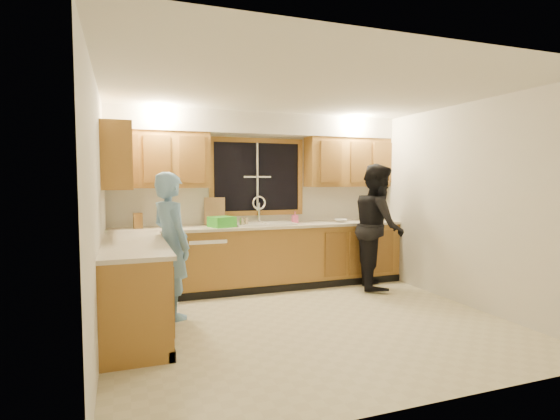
# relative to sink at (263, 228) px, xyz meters

# --- Properties ---
(floor) EXTENTS (4.20, 4.20, 0.00)m
(floor) POSITION_rel_sink_xyz_m (0.00, -1.60, -0.86)
(floor) COLOR beige
(floor) RESTS_ON ground
(ceiling) EXTENTS (4.20, 4.20, 0.00)m
(ceiling) POSITION_rel_sink_xyz_m (0.00, -1.60, 1.64)
(ceiling) COLOR white
(wall_back) EXTENTS (4.20, 0.00, 4.20)m
(wall_back) POSITION_rel_sink_xyz_m (0.00, 0.30, 0.39)
(wall_back) COLOR silver
(wall_back) RESTS_ON ground
(wall_left) EXTENTS (0.00, 3.80, 3.80)m
(wall_left) POSITION_rel_sink_xyz_m (-2.10, -1.60, 0.39)
(wall_left) COLOR silver
(wall_left) RESTS_ON ground
(wall_right) EXTENTS (0.00, 3.80, 3.80)m
(wall_right) POSITION_rel_sink_xyz_m (2.10, -1.60, 0.39)
(wall_right) COLOR silver
(wall_right) RESTS_ON ground
(base_cabinets_back) EXTENTS (4.20, 0.60, 0.88)m
(base_cabinets_back) POSITION_rel_sink_xyz_m (0.00, -0.00, -0.42)
(base_cabinets_back) COLOR #A77430
(base_cabinets_back) RESTS_ON ground
(base_cabinets_left) EXTENTS (0.60, 1.90, 0.88)m
(base_cabinets_left) POSITION_rel_sink_xyz_m (-1.80, -1.25, -0.42)
(base_cabinets_left) COLOR #A77430
(base_cabinets_left) RESTS_ON ground
(countertop_back) EXTENTS (4.20, 0.63, 0.04)m
(countertop_back) POSITION_rel_sink_xyz_m (0.00, -0.02, 0.04)
(countertop_back) COLOR beige
(countertop_back) RESTS_ON base_cabinets_back
(countertop_left) EXTENTS (0.63, 1.90, 0.04)m
(countertop_left) POSITION_rel_sink_xyz_m (-1.79, -1.25, 0.04)
(countertop_left) COLOR beige
(countertop_left) RESTS_ON base_cabinets_left
(upper_cabinets_left) EXTENTS (1.35, 0.33, 0.75)m
(upper_cabinets_left) POSITION_rel_sink_xyz_m (-1.43, 0.13, 0.96)
(upper_cabinets_left) COLOR #A77430
(upper_cabinets_left) RESTS_ON wall_back
(upper_cabinets_right) EXTENTS (1.35, 0.33, 0.75)m
(upper_cabinets_right) POSITION_rel_sink_xyz_m (1.43, 0.13, 0.96)
(upper_cabinets_right) COLOR #A77430
(upper_cabinets_right) RESTS_ON wall_back
(upper_cabinets_return) EXTENTS (0.33, 0.90, 0.75)m
(upper_cabinets_return) POSITION_rel_sink_xyz_m (-1.94, -0.48, 0.96)
(upper_cabinets_return) COLOR #A77430
(upper_cabinets_return) RESTS_ON wall_left
(soffit) EXTENTS (4.20, 0.35, 0.30)m
(soffit) POSITION_rel_sink_xyz_m (0.00, 0.12, 1.49)
(soffit) COLOR silver
(soffit) RESTS_ON wall_back
(window_frame) EXTENTS (1.44, 0.03, 1.14)m
(window_frame) POSITION_rel_sink_xyz_m (0.00, 0.29, 0.74)
(window_frame) COLOR black
(window_frame) RESTS_ON wall_back
(sink) EXTENTS (0.86, 0.52, 0.57)m
(sink) POSITION_rel_sink_xyz_m (0.00, 0.00, 0.00)
(sink) COLOR white
(sink) RESTS_ON countertop_back
(dishwasher) EXTENTS (0.60, 0.56, 0.82)m
(dishwasher) POSITION_rel_sink_xyz_m (-0.85, -0.01, -0.45)
(dishwasher) COLOR white
(dishwasher) RESTS_ON floor
(stove) EXTENTS (0.58, 0.75, 0.90)m
(stove) POSITION_rel_sink_xyz_m (-1.80, -1.82, -0.41)
(stove) COLOR white
(stove) RESTS_ON floor
(man) EXTENTS (0.60, 0.71, 1.65)m
(man) POSITION_rel_sink_xyz_m (-1.38, -0.91, -0.04)
(man) COLOR #6C9ECD
(man) RESTS_ON floor
(woman) EXTENTS (0.97, 1.07, 1.79)m
(woman) POSITION_rel_sink_xyz_m (1.56, -0.53, 0.03)
(woman) COLOR black
(woman) RESTS_ON floor
(knife_block) EXTENTS (0.12, 0.10, 0.20)m
(knife_block) POSITION_rel_sink_xyz_m (-1.70, 0.09, 0.16)
(knife_block) COLOR brown
(knife_block) RESTS_ON countertop_back
(cutting_board) EXTENTS (0.31, 0.17, 0.38)m
(cutting_board) POSITION_rel_sink_xyz_m (-0.65, 0.22, 0.25)
(cutting_board) COLOR tan
(cutting_board) RESTS_ON countertop_back
(dish_crate) EXTENTS (0.38, 0.36, 0.14)m
(dish_crate) POSITION_rel_sink_xyz_m (-0.63, -0.12, 0.13)
(dish_crate) COLOR green
(dish_crate) RESTS_ON countertop_back
(soap_bottle) EXTENTS (0.08, 0.08, 0.17)m
(soap_bottle) POSITION_rel_sink_xyz_m (0.51, 0.05, 0.14)
(soap_bottle) COLOR #E75889
(soap_bottle) RESTS_ON countertop_back
(bowl) EXTENTS (0.26, 0.26, 0.05)m
(bowl) POSITION_rel_sink_xyz_m (1.21, -0.08, 0.08)
(bowl) COLOR silver
(bowl) RESTS_ON countertop_back
(can_left) EXTENTS (0.09, 0.09, 0.12)m
(can_left) POSITION_rel_sink_xyz_m (-0.36, -0.17, 0.12)
(can_left) COLOR beige
(can_left) RESTS_ON countertop_back
(can_right) EXTENTS (0.06, 0.06, 0.11)m
(can_right) POSITION_rel_sink_xyz_m (-0.29, -0.11, 0.11)
(can_right) COLOR beige
(can_right) RESTS_ON countertop_back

